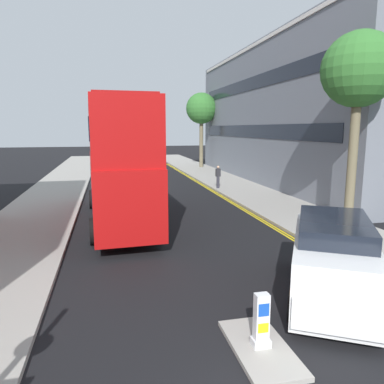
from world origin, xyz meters
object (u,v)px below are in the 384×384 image
(pedestrian_far, at_px, (218,176))
(keep_left_bollard, at_px, (261,322))
(double_decker_bus_away, at_px, (118,158))
(taxi_minivan, at_px, (333,261))

(pedestrian_far, bearing_deg, keep_left_bollard, -104.39)
(double_decker_bus_away, distance_m, pedestrian_far, 10.74)
(taxi_minivan, bearing_deg, pedestrian_far, 82.79)
(keep_left_bollard, height_order, pedestrian_far, pedestrian_far)
(taxi_minivan, bearing_deg, keep_left_bollard, -148.24)
(taxi_minivan, bearing_deg, double_decker_bus_away, 117.96)
(double_decker_bus_away, xyz_separation_m, taxi_minivan, (5.08, -9.56, -1.96))
(pedestrian_far, bearing_deg, double_decker_bus_away, -133.46)
(keep_left_bollard, height_order, taxi_minivan, taxi_minivan)
(double_decker_bus_away, height_order, taxi_minivan, double_decker_bus_away)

